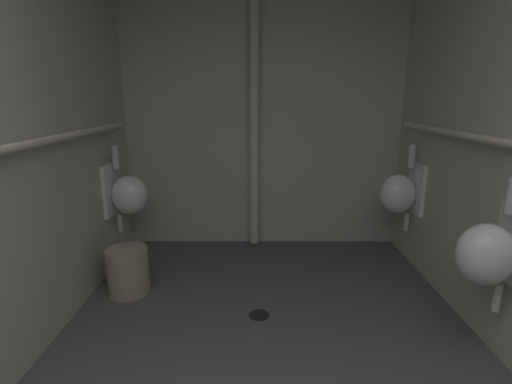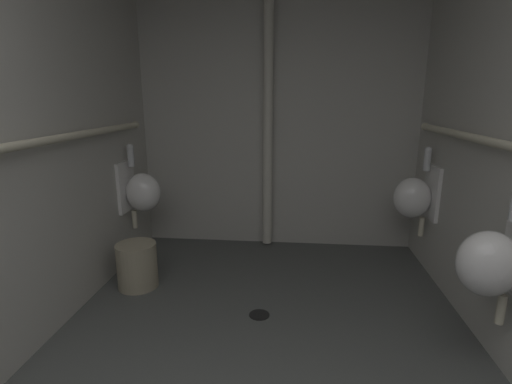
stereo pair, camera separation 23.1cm
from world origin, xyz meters
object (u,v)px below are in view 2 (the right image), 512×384
object	(u,v)px
floor_drain	(259,315)
waste_bin	(137,265)
urinal_right_far	(415,196)
urinal_right_mid	(493,262)
standpipe_back_wall	(268,111)
urinal_left_mid	(141,191)

from	to	relation	value
floor_drain	waste_bin	bearing A→B (deg)	162.02
urinal_right_far	floor_drain	size ratio (longest dim) A/B	5.39
urinal_right_far	floor_drain	bearing A→B (deg)	-144.82
floor_drain	urinal_right_mid	bearing A→B (deg)	-20.04
urinal_right_mid	standpipe_back_wall	bearing A→B (deg)	125.90
standpipe_back_wall	waste_bin	world-z (taller)	standpipe_back_wall
urinal_left_mid	waste_bin	world-z (taller)	urinal_left_mid
urinal_left_mid	floor_drain	xyz separation A→B (m)	(1.12, -0.81, -0.64)
urinal_right_mid	waste_bin	distance (m)	2.37
urinal_right_far	standpipe_back_wall	xyz separation A→B (m)	(-1.25, 0.43, 0.68)
urinal_right_mid	floor_drain	bearing A→B (deg)	159.96
urinal_left_mid	urinal_right_mid	bearing A→B (deg)	-28.32
floor_drain	urinal_left_mid	bearing A→B (deg)	143.94
urinal_right_far	waste_bin	world-z (taller)	urinal_right_far
urinal_right_mid	urinal_right_far	bearing A→B (deg)	90.00
urinal_right_mid	standpipe_back_wall	size ratio (longest dim) A/B	0.29
urinal_left_mid	waste_bin	xyz separation A→B (m)	(0.13, -0.49, -0.47)
urinal_left_mid	urinal_right_far	world-z (taller)	same
urinal_left_mid	floor_drain	distance (m)	1.52
urinal_left_mid	floor_drain	bearing A→B (deg)	-36.06
urinal_right_far	urinal_left_mid	bearing A→B (deg)	-178.95
urinal_left_mid	standpipe_back_wall	world-z (taller)	standpipe_back_wall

